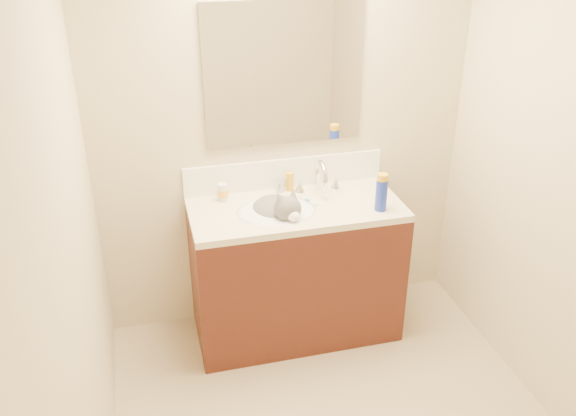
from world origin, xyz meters
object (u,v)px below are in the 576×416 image
vanity_cabinet (296,273)px  amber_bottle (290,182)px  cat (277,214)px  pill_bottle (223,192)px  faucet (320,179)px  basin (277,222)px  spray_can (381,195)px  silver_jar (280,187)px

vanity_cabinet → amber_bottle: size_ratio=10.80×
cat → pill_bottle: size_ratio=4.13×
faucet → pill_bottle: bearing=175.8°
faucet → cat: 0.34m
faucet → pill_bottle: 0.57m
basin → spray_can: 0.60m
faucet → silver_jar: faucet is taller
basin → silver_jar: 0.27m
vanity_cabinet → faucet: faucet is taller
silver_jar → basin: bearing=-108.1°
cat → amber_bottle: size_ratio=3.81×
basin → spray_can: (0.56, -0.13, 0.16)m
cat → silver_jar: size_ratio=6.87×
basin → cat: bearing=66.8°
faucet → pill_bottle: (-0.57, 0.04, -0.03)m
cat → silver_jar: bearing=55.5°
vanity_cabinet → pill_bottle: 0.66m
pill_bottle → amber_bottle: (0.40, 0.03, 0.00)m
vanity_cabinet → silver_jar: (-0.04, 0.21, 0.48)m
faucet → cat: (-0.29, -0.14, -0.12)m
vanity_cabinet → spray_can: spray_can is taller
cat → faucet: bearing=9.3°
pill_bottle → amber_bottle: 0.41m
cat → pill_bottle: cat is taller
vanity_cabinet → pill_bottle: size_ratio=11.70×
basin → spray_can: spray_can is taller
basin → faucet: (0.30, 0.17, 0.16)m
vanity_cabinet → spray_can: 0.71m
basin → cat: cat is taller
cat → vanity_cabinet: bearing=-13.8°
vanity_cabinet → silver_jar: 0.52m
cat → spray_can: size_ratio=2.38×
cat → amber_bottle: (0.13, 0.22, 0.09)m
pill_bottle → amber_bottle: amber_bottle is taller
silver_jar → faucet: bearing=-17.3°
vanity_cabinet → amber_bottle: (0.02, 0.21, 0.51)m
basin → amber_bottle: bearing=60.2°
vanity_cabinet → basin: 0.40m
spray_can → faucet: bearing=131.3°
vanity_cabinet → amber_bottle: amber_bottle is taller
faucet → amber_bottle: 0.18m
faucet → vanity_cabinet: bearing=-142.7°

